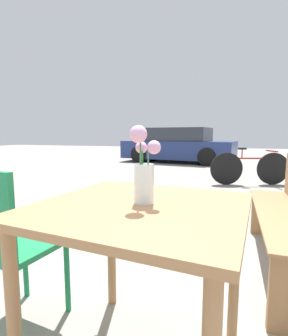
{
  "coord_description": "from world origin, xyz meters",
  "views": [
    {
      "loc": [
        0.35,
        -0.99,
        1.03
      ],
      "look_at": [
        0.01,
        0.02,
        0.9
      ],
      "focal_mm": 28.0,
      "sensor_mm": 36.0,
      "label": 1
    }
  ],
  "objects_px": {
    "flower_vase": "(144,173)",
    "bicycle": "(250,168)",
    "parked_car": "(178,146)",
    "table_front": "(141,230)",
    "cafe_chair": "(5,239)"
  },
  "relations": [
    {
      "from": "flower_vase",
      "to": "bicycle",
      "type": "bearing_deg",
      "value": 81.52
    },
    {
      "from": "bicycle",
      "to": "parked_car",
      "type": "bearing_deg",
      "value": 119.63
    },
    {
      "from": "table_front",
      "to": "cafe_chair",
      "type": "xyz_separation_m",
      "value": [
        -0.73,
        -0.01,
        -0.13
      ]
    },
    {
      "from": "cafe_chair",
      "to": "table_front",
      "type": "bearing_deg",
      "value": 0.48
    },
    {
      "from": "table_front",
      "to": "cafe_chair",
      "type": "bearing_deg",
      "value": -179.52
    },
    {
      "from": "table_front",
      "to": "flower_vase",
      "type": "height_order",
      "value": "flower_vase"
    },
    {
      "from": "bicycle",
      "to": "parked_car",
      "type": "relative_size",
      "value": 0.37
    },
    {
      "from": "table_front",
      "to": "parked_car",
      "type": "height_order",
      "value": "parked_car"
    },
    {
      "from": "table_front",
      "to": "cafe_chair",
      "type": "relative_size",
      "value": 1.03
    },
    {
      "from": "table_front",
      "to": "parked_car",
      "type": "distance_m",
      "value": 8.93
    },
    {
      "from": "cafe_chair",
      "to": "bicycle",
      "type": "bearing_deg",
      "value": 73.16
    },
    {
      "from": "flower_vase",
      "to": "cafe_chair",
      "type": "relative_size",
      "value": 0.37
    },
    {
      "from": "flower_vase",
      "to": "parked_car",
      "type": "relative_size",
      "value": 0.08
    },
    {
      "from": "flower_vase",
      "to": "parked_car",
      "type": "height_order",
      "value": "parked_car"
    },
    {
      "from": "cafe_chair",
      "to": "bicycle",
      "type": "distance_m",
      "value": 5.0
    }
  ]
}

